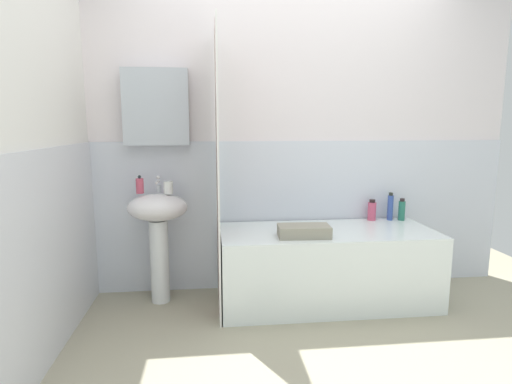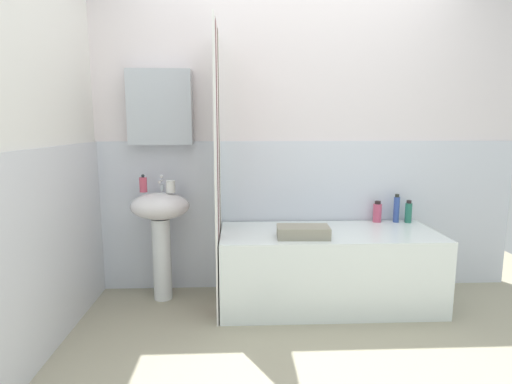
# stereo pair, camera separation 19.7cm
# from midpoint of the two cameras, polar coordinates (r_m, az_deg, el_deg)

# --- Properties ---
(ground_plane) EXTENTS (4.80, 5.60, 0.04)m
(ground_plane) POSITION_cam_midpoint_polar(r_m,az_deg,el_deg) (2.48, 11.43, -23.86)
(ground_plane) COLOR #A09980
(wall_back_tiled) EXTENTS (3.60, 0.18, 2.40)m
(wall_back_tiled) POSITION_cam_midpoint_polar(r_m,az_deg,el_deg) (3.31, 5.79, 5.94)
(wall_back_tiled) COLOR silver
(wall_back_tiled) RESTS_ON ground_plane
(wall_left_tiled) EXTENTS (0.07, 1.81, 2.40)m
(wall_left_tiled) POSITION_cam_midpoint_polar(r_m,az_deg,el_deg) (2.58, -26.14, 3.66)
(wall_left_tiled) COLOR silver
(wall_left_tiled) RESTS_ON ground_plane
(sink) EXTENTS (0.44, 0.34, 0.83)m
(sink) POSITION_cam_midpoint_polar(r_m,az_deg,el_deg) (3.16, -11.33, -4.08)
(sink) COLOR white
(sink) RESTS_ON ground_plane
(faucet) EXTENTS (0.03, 0.12, 0.12)m
(faucet) POSITION_cam_midpoint_polar(r_m,az_deg,el_deg) (3.19, -11.27, 1.18)
(faucet) COLOR silver
(faucet) RESTS_ON sink
(soap_dispenser) EXTENTS (0.06, 0.06, 0.14)m
(soap_dispenser) POSITION_cam_midpoint_polar(r_m,az_deg,el_deg) (3.18, -13.64, 1.02)
(soap_dispenser) COLOR #C84A62
(soap_dispenser) RESTS_ON sink
(toothbrush_cup) EXTENTS (0.07, 0.07, 0.09)m
(toothbrush_cup) POSITION_cam_midpoint_polar(r_m,az_deg,el_deg) (3.10, -9.97, 0.72)
(toothbrush_cup) COLOR white
(toothbrush_cup) RESTS_ON sink
(bathtub) EXTENTS (1.58, 0.66, 0.56)m
(bathtub) POSITION_cam_midpoint_polar(r_m,az_deg,el_deg) (3.17, 11.70, -10.23)
(bathtub) COLOR white
(bathtub) RESTS_ON ground_plane
(shower_curtain) EXTENTS (0.01, 0.66, 2.00)m
(shower_curtain) POSITION_cam_midpoint_polar(r_m,az_deg,el_deg) (2.92, -3.38, 2.81)
(shower_curtain) COLOR white
(shower_curtain) RESTS_ON ground_plane
(lotion_bottle) EXTENTS (0.05, 0.05, 0.18)m
(lotion_bottle) POSITION_cam_midpoint_polar(r_m,az_deg,el_deg) (3.53, 21.85, -2.61)
(lotion_bottle) COLOR #27725C
(lotion_bottle) RESTS_ON bathtub
(conditioner_bottle) EXTENTS (0.05, 0.05, 0.23)m
(conditioner_bottle) POSITION_cam_midpoint_polar(r_m,az_deg,el_deg) (3.50, 20.39, -2.22)
(conditioner_bottle) COLOR #3550A2
(conditioner_bottle) RESTS_ON bathtub
(shampoo_bottle) EXTENTS (0.07, 0.07, 0.17)m
(shampoo_bottle) POSITION_cam_midpoint_polar(r_m,az_deg,el_deg) (3.47, 18.01, -2.68)
(shampoo_bottle) COLOR #CC4E6F
(shampoo_bottle) RESTS_ON bathtub
(towel_folded) EXTENTS (0.37, 0.20, 0.08)m
(towel_folded) POSITION_cam_midpoint_polar(r_m,az_deg,el_deg) (2.88, 8.50, -5.50)
(towel_folded) COLOR gray
(towel_folded) RESTS_ON bathtub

